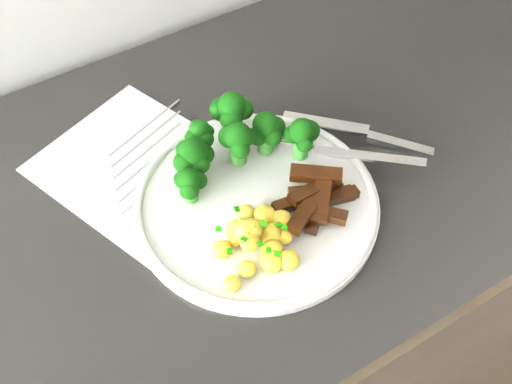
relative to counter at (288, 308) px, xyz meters
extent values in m
cube|color=black|center=(0.00, 0.01, 0.00)|extent=(2.38, 0.59, 0.89)
cube|color=white|center=(-0.19, 0.06, 0.45)|extent=(0.29, 0.34, 0.00)
cube|color=slate|center=(-0.16, 0.14, 0.45)|extent=(0.13, 0.05, 0.00)
cube|color=slate|center=(-0.17, 0.12, 0.45)|extent=(0.12, 0.05, 0.00)
cube|color=slate|center=(-0.18, 0.10, 0.45)|extent=(0.12, 0.05, 0.00)
cube|color=slate|center=(-0.18, 0.08, 0.45)|extent=(0.12, 0.04, 0.00)
cube|color=slate|center=(-0.19, 0.06, 0.45)|extent=(0.11, 0.04, 0.00)
cube|color=slate|center=(-0.20, 0.04, 0.45)|extent=(0.11, 0.04, 0.00)
cylinder|color=white|center=(-0.10, -0.05, 0.45)|extent=(0.30, 0.30, 0.01)
torus|color=white|center=(-0.10, -0.05, 0.46)|extent=(0.30, 0.30, 0.01)
cylinder|color=#2C6C24|center=(-0.09, 0.01, 0.48)|extent=(0.02, 0.02, 0.03)
sphere|color=black|center=(-0.08, 0.01, 0.50)|extent=(0.02, 0.02, 0.02)
sphere|color=black|center=(-0.10, 0.02, 0.51)|extent=(0.03, 0.03, 0.03)
sphere|color=black|center=(-0.10, 0.00, 0.50)|extent=(0.02, 0.02, 0.02)
sphere|color=black|center=(-0.09, 0.01, 0.51)|extent=(0.03, 0.03, 0.03)
cylinder|color=#2C6C24|center=(-0.05, 0.01, 0.47)|extent=(0.02, 0.02, 0.03)
sphere|color=black|center=(-0.04, 0.01, 0.50)|extent=(0.03, 0.03, 0.03)
sphere|color=black|center=(-0.05, 0.03, 0.49)|extent=(0.02, 0.02, 0.02)
sphere|color=black|center=(-0.06, 0.01, 0.49)|extent=(0.02, 0.02, 0.02)
sphere|color=black|center=(-0.05, 0.00, 0.49)|extent=(0.03, 0.03, 0.03)
sphere|color=black|center=(-0.05, 0.01, 0.50)|extent=(0.03, 0.03, 0.03)
cylinder|color=#2C6C24|center=(-0.15, 0.02, 0.47)|extent=(0.02, 0.02, 0.03)
sphere|color=black|center=(-0.13, 0.02, 0.50)|extent=(0.03, 0.03, 0.03)
sphere|color=black|center=(-0.15, 0.03, 0.50)|extent=(0.03, 0.03, 0.03)
sphere|color=black|center=(-0.16, 0.02, 0.50)|extent=(0.03, 0.03, 0.03)
sphere|color=black|center=(-0.14, 0.01, 0.49)|extent=(0.02, 0.02, 0.02)
sphere|color=black|center=(-0.15, 0.02, 0.51)|extent=(0.03, 0.03, 0.03)
cylinder|color=#2C6C24|center=(-0.07, 0.05, 0.48)|extent=(0.02, 0.02, 0.03)
sphere|color=black|center=(-0.06, 0.05, 0.51)|extent=(0.03, 0.03, 0.03)
sphere|color=black|center=(-0.08, 0.06, 0.51)|extent=(0.03, 0.03, 0.03)
sphere|color=black|center=(-0.08, 0.04, 0.51)|extent=(0.03, 0.03, 0.03)
sphere|color=black|center=(-0.07, 0.05, 0.52)|extent=(0.04, 0.04, 0.04)
cylinder|color=#2C6C24|center=(-0.12, 0.05, 0.48)|extent=(0.02, 0.02, 0.02)
sphere|color=black|center=(-0.11, 0.05, 0.50)|extent=(0.02, 0.02, 0.02)
sphere|color=black|center=(-0.12, 0.06, 0.50)|extent=(0.02, 0.02, 0.02)
sphere|color=black|center=(-0.13, 0.05, 0.50)|extent=(0.02, 0.02, 0.02)
sphere|color=black|center=(-0.12, 0.04, 0.50)|extent=(0.02, 0.02, 0.02)
sphere|color=black|center=(-0.12, 0.05, 0.51)|extent=(0.03, 0.03, 0.03)
cylinder|color=#2C6C24|center=(-0.01, -0.02, 0.47)|extent=(0.02, 0.02, 0.03)
sphere|color=black|center=(0.00, -0.02, 0.49)|extent=(0.03, 0.03, 0.03)
sphere|color=black|center=(-0.02, -0.01, 0.49)|extent=(0.02, 0.02, 0.02)
sphere|color=black|center=(-0.02, -0.03, 0.49)|extent=(0.02, 0.02, 0.02)
sphere|color=black|center=(-0.01, -0.02, 0.50)|extent=(0.03, 0.03, 0.03)
cylinder|color=#2C6C24|center=(-0.17, -0.01, 0.47)|extent=(0.02, 0.02, 0.02)
sphere|color=black|center=(-0.16, -0.01, 0.49)|extent=(0.02, 0.02, 0.02)
sphere|color=black|center=(-0.17, 0.00, 0.49)|extent=(0.02, 0.02, 0.02)
sphere|color=black|center=(-0.17, -0.02, 0.49)|extent=(0.02, 0.02, 0.02)
sphere|color=black|center=(-0.17, -0.01, 0.50)|extent=(0.03, 0.03, 0.03)
ellipsoid|color=gold|center=(-0.11, -0.12, 0.47)|extent=(0.02, 0.02, 0.02)
ellipsoid|color=gold|center=(-0.15, -0.09, 0.47)|extent=(0.02, 0.02, 0.02)
ellipsoid|color=gold|center=(-0.15, -0.08, 0.47)|extent=(0.02, 0.02, 0.02)
ellipsoid|color=gold|center=(-0.10, -0.10, 0.47)|extent=(0.03, 0.03, 0.02)
ellipsoid|color=gold|center=(-0.12, -0.11, 0.47)|extent=(0.03, 0.03, 0.02)
ellipsoid|color=gold|center=(-0.13, -0.13, 0.47)|extent=(0.03, 0.02, 0.02)
ellipsoid|color=gold|center=(-0.14, -0.10, 0.47)|extent=(0.02, 0.02, 0.02)
ellipsoid|color=gold|center=(-0.11, -0.08, 0.47)|extent=(0.03, 0.03, 0.02)
ellipsoid|color=gold|center=(-0.14, -0.14, 0.47)|extent=(0.03, 0.03, 0.02)
ellipsoid|color=gold|center=(-0.14, -0.10, 0.49)|extent=(0.03, 0.03, 0.03)
ellipsoid|color=gold|center=(-0.14, -0.10, 0.48)|extent=(0.03, 0.02, 0.02)
ellipsoid|color=gold|center=(-0.15, -0.11, 0.48)|extent=(0.02, 0.02, 0.02)
ellipsoid|color=gold|center=(-0.15, -0.12, 0.48)|extent=(0.02, 0.02, 0.02)
ellipsoid|color=gold|center=(-0.12, -0.15, 0.47)|extent=(0.03, 0.03, 0.02)
ellipsoid|color=gold|center=(-0.18, -0.10, 0.47)|extent=(0.02, 0.02, 0.02)
ellipsoid|color=gold|center=(-0.19, -0.14, 0.47)|extent=(0.02, 0.02, 0.02)
ellipsoid|color=gold|center=(-0.13, -0.07, 0.47)|extent=(0.02, 0.02, 0.02)
ellipsoid|color=gold|center=(-0.16, -0.13, 0.47)|extent=(0.02, 0.02, 0.02)
ellipsoid|color=gold|center=(-0.15, -0.10, 0.49)|extent=(0.03, 0.03, 0.03)
cube|color=#106701|center=(-0.18, -0.11, 0.49)|extent=(0.01, 0.01, 0.00)
cube|color=#106701|center=(-0.14, -0.10, 0.50)|extent=(0.01, 0.01, 0.00)
cube|color=#106701|center=(-0.13, -0.15, 0.49)|extent=(0.01, 0.01, 0.00)
cube|color=#106701|center=(-0.16, -0.11, 0.49)|extent=(0.01, 0.01, 0.00)
cube|color=#106701|center=(-0.15, -0.11, 0.48)|extent=(0.01, 0.01, 0.00)
cube|color=#106701|center=(-0.17, -0.09, 0.49)|extent=(0.01, 0.01, 0.00)
cube|color=#106701|center=(-0.14, -0.07, 0.49)|extent=(0.01, 0.01, 0.00)
cube|color=#106701|center=(-0.15, -0.11, 0.49)|extent=(0.01, 0.01, 0.00)
cube|color=#106701|center=(-0.14, -0.13, 0.49)|extent=(0.01, 0.01, 0.00)
cube|color=#106701|center=(-0.11, -0.12, 0.49)|extent=(0.01, 0.01, 0.00)
cube|color=#106701|center=(-0.14, -0.14, 0.49)|extent=(0.01, 0.01, 0.00)
cube|color=#106701|center=(-0.11, -0.12, 0.49)|extent=(0.01, 0.01, 0.00)
cube|color=#106701|center=(-0.15, -0.11, 0.49)|extent=(0.01, 0.01, 0.00)
cube|color=#106701|center=(-0.13, -0.11, 0.50)|extent=(0.01, 0.01, 0.00)
cube|color=black|center=(-0.03, -0.10, 0.46)|extent=(0.07, 0.04, 0.01)
cube|color=black|center=(-0.02, -0.10, 0.46)|extent=(0.06, 0.02, 0.02)
cube|color=black|center=(-0.06, -0.08, 0.46)|extent=(0.07, 0.02, 0.02)
cube|color=black|center=(-0.03, -0.08, 0.46)|extent=(0.06, 0.06, 0.02)
cube|color=black|center=(-0.04, -0.08, 0.46)|extent=(0.07, 0.05, 0.02)
cube|color=black|center=(-0.05, -0.11, 0.46)|extent=(0.07, 0.06, 0.01)
cube|color=black|center=(-0.04, -0.09, 0.47)|extent=(0.06, 0.02, 0.02)
cube|color=black|center=(-0.06, -0.10, 0.47)|extent=(0.08, 0.05, 0.02)
cube|color=black|center=(-0.03, -0.07, 0.48)|extent=(0.06, 0.06, 0.01)
cube|color=black|center=(-0.04, -0.10, 0.47)|extent=(0.07, 0.07, 0.02)
cube|color=black|center=(-0.05, -0.12, 0.47)|extent=(0.05, 0.06, 0.01)
cube|color=silver|center=(0.06, -0.07, 0.46)|extent=(0.11, 0.11, 0.02)
cube|color=silver|center=(0.00, -0.01, 0.47)|extent=(0.04, 0.04, 0.01)
cylinder|color=silver|center=(-0.02, 0.02, 0.47)|extent=(0.03, 0.04, 0.00)
cylinder|color=silver|center=(-0.02, 0.01, 0.47)|extent=(0.03, 0.04, 0.00)
cylinder|color=silver|center=(-0.02, 0.01, 0.47)|extent=(0.03, 0.04, 0.00)
cylinder|color=silver|center=(-0.03, 0.01, 0.47)|extent=(0.03, 0.04, 0.00)
cube|color=silver|center=(0.04, 0.01, 0.46)|extent=(0.09, 0.10, 0.01)
cube|color=silver|center=(0.11, -0.07, 0.45)|extent=(0.07, 0.08, 0.02)
camera|label=1|loc=(-0.35, -0.46, 1.08)|focal=45.22mm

